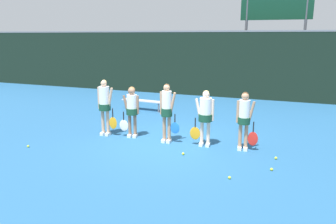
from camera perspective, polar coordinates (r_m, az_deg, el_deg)
The scene contains 14 objects.
ground_plane at distance 10.11m, azimuth -0.19°, elevation -5.15°, with size 140.00×140.00×0.00m, color #235684.
fence_windscreen at distance 17.30m, azimuth 9.39°, elevation 8.21°, with size 60.00×0.08×3.42m.
scoreboard at distance 18.38m, azimuth 18.26°, elevation 15.90°, with size 3.55×0.15×5.46m.
bench_courtside at distance 14.27m, azimuth -4.36°, elevation 1.83°, with size 2.00×0.51×0.43m.
player_0 at distance 10.69m, azimuth -10.96°, elevation 1.59°, with size 0.66×0.38×1.81m.
player_1 at distance 10.38m, azimuth -6.34°, elevation 0.79°, with size 0.65×0.37×1.62m.
player_2 at distance 9.78m, azimuth -0.19°, elevation 0.59°, with size 0.62×0.33×1.79m.
player_3 at distance 9.53m, azimuth 6.52°, elevation -0.28°, with size 0.69×0.40×1.65m.
player_4 at distance 9.37m, azimuth 13.17°, elevation -0.78°, with size 0.63×0.34×1.67m.
tennis_ball_0 at distance 9.14m, azimuth 18.27°, elevation -7.62°, with size 0.07×0.07×0.07m, color #CCE033.
tennis_ball_1 at distance 10.41m, azimuth -23.17°, elevation -5.50°, with size 0.07×0.07×0.07m, color #CCE033.
tennis_ball_2 at distance 7.71m, azimuth 10.66°, elevation -11.16°, with size 0.07×0.07×0.07m, color #CCE033.
tennis_ball_3 at distance 8.39m, azimuth 17.58°, elevation -9.49°, with size 0.07×0.07×0.07m, color #CCE033.
tennis_ball_4 at distance 9.01m, azimuth 2.65°, elevation -7.26°, with size 0.07×0.07×0.07m, color #CCE033.
Camera 1 is at (3.45, -8.95, 3.19)m, focal length 35.00 mm.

